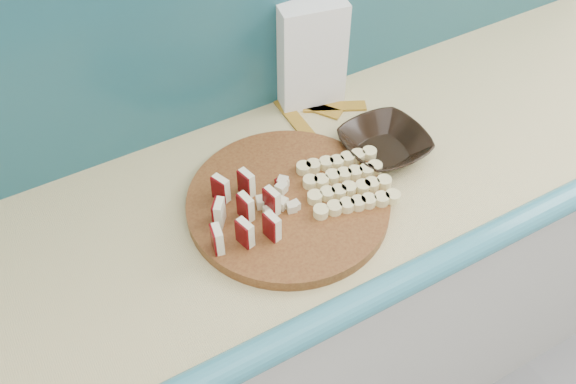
{
  "coord_description": "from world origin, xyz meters",
  "views": [
    {
      "loc": [
        -0.37,
        0.71,
        1.89
      ],
      "look_at": [
        0.06,
        1.47,
        0.96
      ],
      "focal_mm": 40.0,
      "sensor_mm": 36.0,
      "label": 1
    }
  ],
  "objects": [
    {
      "name": "apple_wedges",
      "position": [
        -0.05,
        1.46,
        0.96
      ],
      "size": [
        0.16,
        0.17,
        0.06
      ],
      "color": "#EEE6BE",
      "rests_on": "cutting_board"
    },
    {
      "name": "brown_bowl",
      "position": [
        0.32,
        1.5,
        0.93
      ],
      "size": [
        0.19,
        0.19,
        0.05
      ],
      "primitive_type": "imported",
      "rotation": [
        0.0,
        0.0,
        0.01
      ],
      "color": "black",
      "rests_on": "kitchen_counter"
    },
    {
      "name": "cutting_board",
      "position": [
        0.06,
        1.47,
        0.92
      ],
      "size": [
        0.49,
        0.49,
        0.03
      ],
      "primitive_type": "cylinder",
      "rotation": [
        0.0,
        0.0,
        -0.21
      ],
      "color": "#49210F",
      "rests_on": "kitchen_counter"
    },
    {
      "name": "banana_peel",
      "position": [
        0.26,
        1.7,
        0.91
      ],
      "size": [
        0.2,
        0.17,
        0.01
      ],
      "rotation": [
        0.0,
        0.0,
        0.41
      ],
      "color": "#B68A23",
      "rests_on": "kitchen_counter"
    },
    {
      "name": "flour_bag",
      "position": [
        0.28,
        1.76,
        1.04
      ],
      "size": [
        0.17,
        0.13,
        0.26
      ],
      "primitive_type": "cube",
      "rotation": [
        0.0,
        0.0,
        -0.19
      ],
      "color": "white",
      "rests_on": "kitchen_counter"
    },
    {
      "name": "backsplash",
      "position": [
        0.1,
        1.79,
        1.16
      ],
      "size": [
        2.2,
        0.02,
        0.5
      ],
      "primitive_type": "cube",
      "color": "teal",
      "rests_on": "kitchen_counter"
    },
    {
      "name": "kitchen_counter",
      "position": [
        0.1,
        1.5,
        0.46
      ],
      "size": [
        2.2,
        0.63,
        0.91
      ],
      "color": "beige",
      "rests_on": "ground"
    },
    {
      "name": "apple_chunks",
      "position": [
        0.03,
        1.47,
        0.95
      ],
      "size": [
        0.06,
        0.07,
        0.02
      ],
      "color": "beige",
      "rests_on": "cutting_board"
    },
    {
      "name": "banana_slices",
      "position": [
        0.18,
        1.44,
        0.95
      ],
      "size": [
        0.2,
        0.18,
        0.02
      ],
      "color": "beige",
      "rests_on": "cutting_board"
    }
  ]
}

